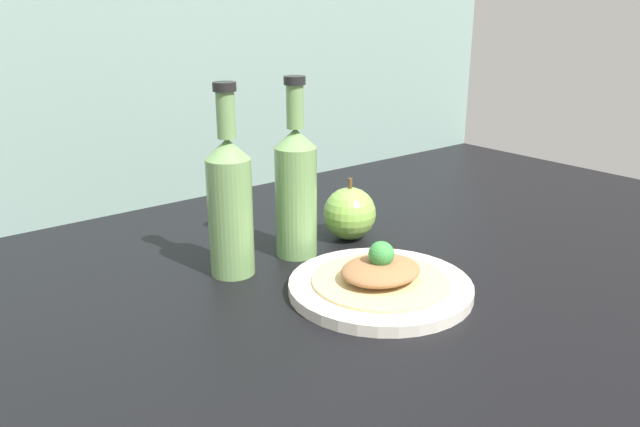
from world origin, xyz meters
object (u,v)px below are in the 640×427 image
at_px(cider_bottle_left, 230,202).
at_px(apple, 350,213).
at_px(cider_bottle_right, 296,188).
at_px(plated_food, 381,272).
at_px(plate, 380,286).

xyz_separation_m(cider_bottle_left, apple, (0.22, 0.00, -0.06)).
height_order(cider_bottle_left, cider_bottle_right, same).
height_order(plated_food, cider_bottle_right, cider_bottle_right).
distance_m(cider_bottle_right, apple, 0.13).
bearing_deg(cider_bottle_right, plated_food, -88.00).
distance_m(cider_bottle_left, cider_bottle_right, 0.11).
relative_size(plate, cider_bottle_left, 0.91).
height_order(plate, cider_bottle_right, cider_bottle_right).
relative_size(cider_bottle_right, apple, 2.64).
relative_size(plated_food, cider_bottle_right, 0.68).
height_order(plate, apple, apple).
distance_m(plate, apple, 0.21).
distance_m(plate, plated_food, 0.02).
xyz_separation_m(plate, cider_bottle_left, (-0.12, 0.18, 0.10)).
distance_m(plated_food, cider_bottle_right, 0.20).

